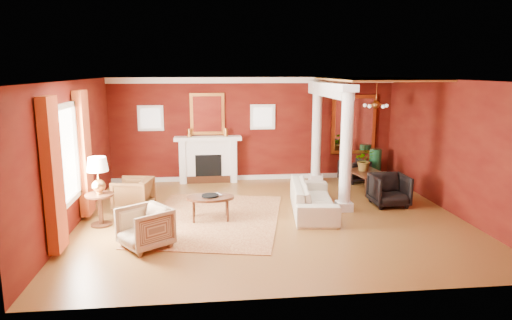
{
  "coord_description": "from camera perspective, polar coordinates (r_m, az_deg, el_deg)",
  "views": [
    {
      "loc": [
        -1.35,
        -9.26,
        3.12
      ],
      "look_at": [
        -0.26,
        0.55,
        1.15
      ],
      "focal_mm": 32.0,
      "sensor_mm": 36.0,
      "label": 1
    }
  ],
  "objects": [
    {
      "name": "side_table",
      "position": [
        9.62,
        -19.09,
        -2.42
      ],
      "size": [
        0.57,
        0.57,
        1.42
      ],
      "rotation": [
        0.0,
        0.0,
        -0.02
      ],
      "color": "black",
      "rests_on": "ground"
    },
    {
      "name": "fireplace",
      "position": [
        12.81,
        -5.99,
        0.09
      ],
      "size": [
        1.85,
        0.42,
        1.29
      ],
      "color": "white",
      "rests_on": "ground"
    },
    {
      "name": "dining_table",
      "position": [
        12.33,
        13.67,
        -1.82
      ],
      "size": [
        0.7,
        1.46,
        0.78
      ],
      "primitive_type": "imported",
      "rotation": [
        0.0,
        0.0,
        1.72
      ],
      "color": "black",
      "rests_on": "ground"
    },
    {
      "name": "base_trim",
      "position": [
        13.15,
        -0.26,
        -2.17
      ],
      "size": [
        8.0,
        0.08,
        0.12
      ],
      "primitive_type": "cube",
      "color": "white",
      "rests_on": "ground"
    },
    {
      "name": "coffee_book",
      "position": [
        9.65,
        -5.4,
        -3.81
      ],
      "size": [
        0.15,
        0.09,
        0.22
      ],
      "primitive_type": "imported",
      "rotation": [
        0.0,
        0.0,
        0.46
      ],
      "color": "black",
      "rests_on": "coffee_table"
    },
    {
      "name": "coffee_table",
      "position": [
        9.62,
        -5.73,
        -4.82
      ],
      "size": [
        1.0,
        1.0,
        0.5
      ],
      "rotation": [
        0.0,
        0.0,
        0.21
      ],
      "color": "black",
      "rests_on": "ground"
    },
    {
      "name": "dining_chair_far",
      "position": [
        13.11,
        12.17,
        -1.19
      ],
      "size": [
        0.84,
        0.82,
        0.69
      ],
      "primitive_type": "imported",
      "rotation": [
        0.0,
        0.0,
        3.49
      ],
      "color": "black",
      "rests_on": "ground"
    },
    {
      "name": "flank_window_right",
      "position": [
        12.89,
        0.84,
        5.41
      ],
      "size": [
        0.7,
        0.07,
        0.7
      ],
      "color": "white",
      "rests_on": "room_shell"
    },
    {
      "name": "dining_chair_near",
      "position": [
        11.0,
        16.33,
        -3.45
      ],
      "size": [
        0.8,
        0.75,
        0.81
      ],
      "primitive_type": "imported",
      "rotation": [
        0.0,
        0.0,
        0.02
      ],
      "color": "black",
      "rests_on": "ground"
    },
    {
      "name": "flank_window_left",
      "position": [
        12.88,
        -13.04,
        5.12
      ],
      "size": [
        0.7,
        0.07,
        0.7
      ],
      "color": "white",
      "rests_on": "room_shell"
    },
    {
      "name": "green_urn",
      "position": [
        13.44,
        14.63,
        -0.95
      ],
      "size": [
        0.38,
        0.38,
        0.91
      ],
      "color": "#154323",
      "rests_on": "ground"
    },
    {
      "name": "left_window",
      "position": [
        9.18,
        -22.31,
        -0.21
      ],
      "size": [
        0.21,
        2.55,
        2.6
      ],
      "color": "white",
      "rests_on": "room_shell"
    },
    {
      "name": "room_shell",
      "position": [
        9.42,
        1.96,
        4.57
      ],
      "size": [
        8.04,
        7.04,
        2.92
      ],
      "color": "#601A0D",
      "rests_on": "ground"
    },
    {
      "name": "column_front",
      "position": [
        10.17,
        11.21,
        1.49
      ],
      "size": [
        0.36,
        0.36,
        2.8
      ],
      "color": "white",
      "rests_on": "ground"
    },
    {
      "name": "rug",
      "position": [
        9.77,
        -5.46,
        -7.33
      ],
      "size": [
        3.43,
        4.13,
        0.01
      ],
      "primitive_type": "cube",
      "rotation": [
        0.0,
        0.0,
        -0.21
      ],
      "color": "maroon",
      "rests_on": "ground"
    },
    {
      "name": "column_back",
      "position": [
        12.74,
        7.59,
        3.56
      ],
      "size": [
        0.36,
        0.36,
        2.8
      ],
      "color": "white",
      "rests_on": "ground"
    },
    {
      "name": "crown_trim",
      "position": [
        12.79,
        -0.27,
        9.95
      ],
      "size": [
        8.0,
        0.08,
        0.16
      ],
      "primitive_type": "cube",
      "color": "white",
      "rests_on": "room_shell"
    },
    {
      "name": "ground",
      "position": [
        9.86,
        1.88,
        -7.16
      ],
      "size": [
        8.0,
        8.0,
        0.0
      ],
      "primitive_type": "plane",
      "color": "brown",
      "rests_on": "ground"
    },
    {
      "name": "amber_ceiling",
      "position": [
        11.78,
        14.77,
        9.71
      ],
      "size": [
        2.3,
        3.4,
        0.04
      ],
      "primitive_type": "cube",
      "color": "#C5813A",
      "rests_on": "room_shell"
    },
    {
      "name": "header_beam",
      "position": [
        11.57,
        9.06,
        8.68
      ],
      "size": [
        0.3,
        3.2,
        0.32
      ],
      "primitive_type": "cube",
      "color": "white",
      "rests_on": "column_front"
    },
    {
      "name": "chandelier",
      "position": [
        11.87,
        14.76,
        6.71
      ],
      "size": [
        0.6,
        0.62,
        0.75
      ],
      "color": "#BB823A",
      "rests_on": "room_shell"
    },
    {
      "name": "potted_plant",
      "position": [
        12.24,
        13.46,
        1.01
      ],
      "size": [
        0.58,
        0.62,
        0.44
      ],
      "primitive_type": "imported",
      "rotation": [
        0.0,
        0.0,
        -0.13
      ],
      "color": "#26591E",
      "rests_on": "dining_table"
    },
    {
      "name": "dining_mirror",
      "position": [
        13.49,
        12.11,
        4.36
      ],
      "size": [
        1.3,
        0.07,
        1.7
      ],
      "color": "#ECA645",
      "rests_on": "room_shell"
    },
    {
      "name": "sofa",
      "position": [
        10.13,
        7.16,
        -4.14
      ],
      "size": [
        0.94,
        2.31,
        0.88
      ],
      "primitive_type": "imported",
      "rotation": [
        0.0,
        0.0,
        1.44
      ],
      "color": "beige",
      "rests_on": "ground"
    },
    {
      "name": "armchair_leopard",
      "position": [
        10.63,
        -15.11,
        -3.94
      ],
      "size": [
        0.86,
        0.9,
        0.8
      ],
      "primitive_type": "imported",
      "rotation": [
        0.0,
        0.0,
        -1.77
      ],
      "color": "black",
      "rests_on": "ground"
    },
    {
      "name": "overmantel_mirror",
      "position": [
        12.77,
        -6.11,
        5.74
      ],
      "size": [
        0.95,
        0.07,
        1.15
      ],
      "color": "#ECA645",
      "rests_on": "fireplace"
    },
    {
      "name": "armchair_stripe",
      "position": [
        8.37,
        -13.72,
        -7.98
      ],
      "size": [
        1.06,
        1.07,
        0.81
      ],
      "primitive_type": "imported",
      "rotation": [
        0.0,
        0.0,
        -0.94
      ],
      "color": "tan",
      "rests_on": "ground"
    }
  ]
}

